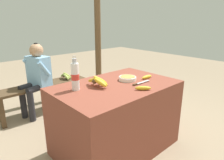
% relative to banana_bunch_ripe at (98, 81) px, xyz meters
% --- Properties ---
extents(ground_plane, '(12.00, 12.00, 0.00)m').
position_rel_banana_bunch_ripe_xyz_m(ground_plane, '(0.19, -0.07, -0.82)').
color(ground_plane, gray).
extents(market_counter, '(1.29, 0.83, 0.76)m').
position_rel_banana_bunch_ripe_xyz_m(market_counter, '(0.19, -0.07, -0.44)').
color(market_counter, brown).
rests_on(market_counter, ground_plane).
extents(banana_bunch_ripe, '(0.17, 0.30, 0.13)m').
position_rel_banana_bunch_ripe_xyz_m(banana_bunch_ripe, '(0.00, 0.00, 0.00)').
color(banana_bunch_ripe, '#4C381E').
rests_on(banana_bunch_ripe, market_counter).
extents(serving_bowl, '(0.20, 0.20, 0.05)m').
position_rel_banana_bunch_ripe_xyz_m(serving_bowl, '(0.38, -0.05, -0.04)').
color(serving_bowl, white).
rests_on(serving_bowl, market_counter).
extents(water_bottle, '(0.08, 0.08, 0.34)m').
position_rel_banana_bunch_ripe_xyz_m(water_bottle, '(-0.21, 0.07, 0.07)').
color(water_bottle, white).
rests_on(water_bottle, market_counter).
extents(loose_banana_front, '(0.14, 0.14, 0.04)m').
position_rel_banana_bunch_ripe_xyz_m(loose_banana_front, '(0.26, -0.37, -0.04)').
color(loose_banana_front, gold).
rests_on(loose_banana_front, market_counter).
extents(loose_banana_side, '(0.16, 0.05, 0.04)m').
position_rel_banana_bunch_ripe_xyz_m(loose_banana_side, '(0.59, -0.15, -0.04)').
color(loose_banana_side, gold).
rests_on(loose_banana_side, market_counter).
extents(knife, '(0.25, 0.03, 0.02)m').
position_rel_banana_bunch_ripe_xyz_m(knife, '(0.37, -0.23, -0.05)').
color(knife, '#BCBCC1').
rests_on(knife, market_counter).
extents(wooden_bench, '(1.43, 0.32, 0.45)m').
position_rel_banana_bunch_ripe_xyz_m(wooden_bench, '(-0.03, 1.38, -0.45)').
color(wooden_bench, '#4C3823').
rests_on(wooden_bench, ground_plane).
extents(seated_vendor, '(0.45, 0.42, 1.09)m').
position_rel_banana_bunch_ripe_xyz_m(seated_vendor, '(-0.10, 1.33, -0.18)').
color(seated_vendor, '#232328').
rests_on(seated_vendor, ground_plane).
extents(banana_bunch_green, '(0.16, 0.27, 0.13)m').
position_rel_banana_bunch_ripe_xyz_m(banana_bunch_green, '(0.40, 1.37, -0.31)').
color(banana_bunch_green, '#4C381E').
rests_on(banana_bunch_green, wooden_bench).
extents(support_post_far, '(0.12, 0.12, 2.78)m').
position_rel_banana_bunch_ripe_xyz_m(support_post_far, '(1.31, 1.65, 0.57)').
color(support_post_far, brown).
rests_on(support_post_far, ground_plane).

